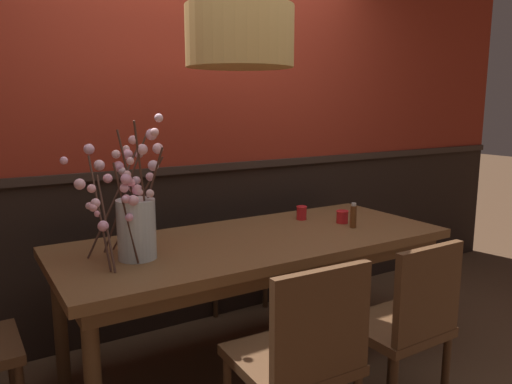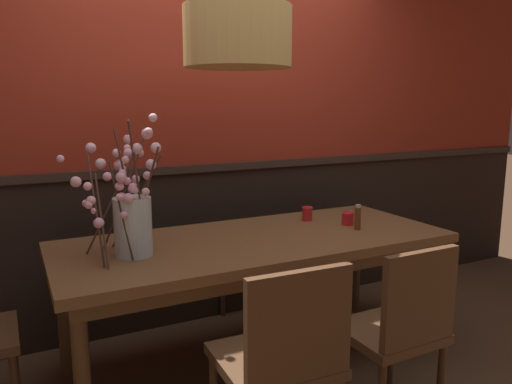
% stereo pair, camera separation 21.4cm
% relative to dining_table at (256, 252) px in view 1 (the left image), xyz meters
% --- Properties ---
extents(ground_plane, '(24.00, 24.00, 0.00)m').
position_rel_dining_table_xyz_m(ground_plane, '(0.00, 0.00, -0.66)').
color(ground_plane, '#4C3321').
extents(back_wall, '(6.02, 0.14, 2.68)m').
position_rel_dining_table_xyz_m(back_wall, '(0.00, 0.74, 0.67)').
color(back_wall, black).
rests_on(back_wall, ground).
extents(dining_table, '(2.17, 0.90, 0.74)m').
position_rel_dining_table_xyz_m(dining_table, '(0.00, 0.00, 0.00)').
color(dining_table, brown).
rests_on(dining_table, ground).
extents(chair_near_side_right, '(0.42, 0.39, 0.88)m').
position_rel_dining_table_xyz_m(chair_near_side_right, '(0.29, -0.83, -0.16)').
color(chair_near_side_right, '#4C301C').
rests_on(chair_near_side_right, ground).
extents(chair_far_side_right, '(0.49, 0.45, 0.90)m').
position_rel_dining_table_xyz_m(chair_far_side_right, '(0.29, 0.88, -0.14)').
color(chair_far_side_right, '#4C301C').
rests_on(chair_far_side_right, ground).
extents(chair_near_side_left, '(0.46, 0.46, 0.90)m').
position_rel_dining_table_xyz_m(chair_near_side_left, '(-0.31, -0.84, -0.15)').
color(chair_near_side_left, '#4C301C').
rests_on(chair_near_side_left, ground).
extents(vase_with_blossoms, '(0.50, 0.47, 0.69)m').
position_rel_dining_table_xyz_m(vase_with_blossoms, '(-0.69, -0.01, 0.28)').
color(vase_with_blossoms, silver).
rests_on(vase_with_blossoms, dining_table).
extents(candle_holder_nearer_center, '(0.08, 0.08, 0.08)m').
position_rel_dining_table_xyz_m(candle_holder_nearer_center, '(0.63, 0.01, 0.12)').
color(candle_holder_nearer_center, red).
rests_on(candle_holder_nearer_center, dining_table).
extents(candle_holder_nearer_edge, '(0.07, 0.07, 0.09)m').
position_rel_dining_table_xyz_m(candle_holder_nearer_edge, '(0.47, 0.21, 0.13)').
color(candle_holder_nearer_edge, red).
rests_on(candle_holder_nearer_edge, dining_table).
extents(condiment_bottle, '(0.04, 0.04, 0.15)m').
position_rel_dining_table_xyz_m(condiment_bottle, '(0.61, -0.12, 0.15)').
color(condiment_bottle, brown).
rests_on(condiment_bottle, dining_table).
extents(pendant_lamp, '(0.53, 0.53, 1.03)m').
position_rel_dining_table_xyz_m(pendant_lamp, '(-0.14, -0.07, 1.14)').
color(pendant_lamp, tan).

